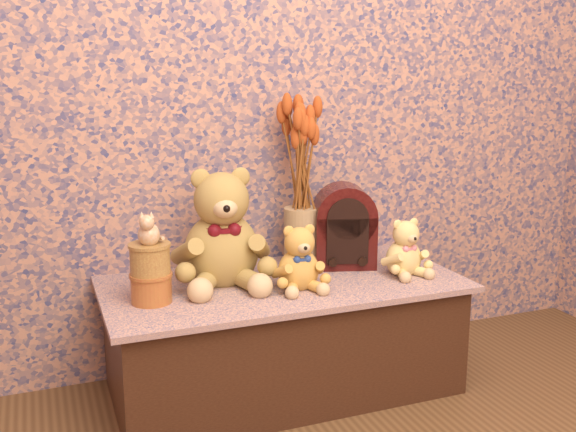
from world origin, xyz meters
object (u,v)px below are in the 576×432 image
teddy_small (404,244)px  biscuit_tin_lower (151,288)px  teddy_large (221,222)px  cat_figurine (149,227)px  ceramic_vase (302,237)px  cathedral_radio (344,225)px  teddy_medium (299,254)px

teddy_small → biscuit_tin_lower: 0.89m
teddy_small → biscuit_tin_lower: bearing=175.8°
teddy_large → cat_figurine: bearing=-148.8°
ceramic_vase → cat_figurine: size_ratio=1.99×
teddy_small → teddy_large: bearing=164.7°
cathedral_radio → cat_figurine: cathedral_radio is taller
teddy_large → teddy_medium: size_ratio=1.83×
teddy_medium → ceramic_vase: (0.11, 0.23, -0.01)m
ceramic_vase → biscuit_tin_lower: 0.62m
teddy_medium → cathedral_radio: (0.25, 0.18, 0.04)m
biscuit_tin_lower → teddy_small: bearing=-1.6°
teddy_small → biscuit_tin_lower: (-0.89, 0.02, -0.06)m
teddy_small → ceramic_vase: ceramic_vase is taller
biscuit_tin_lower → cat_figurine: (0.00, 0.00, 0.20)m
cat_figurine → teddy_medium: bearing=14.3°
teddy_medium → teddy_small: bearing=5.1°
biscuit_tin_lower → teddy_large: bearing=24.1°
cathedral_radio → cat_figurine: 0.76m
teddy_medium → cat_figurine: 0.50m
biscuit_tin_lower → cat_figurine: size_ratio=1.14×
teddy_medium → biscuit_tin_lower: teddy_medium is taller
teddy_large → cat_figurine: teddy_large is taller
teddy_medium → teddy_small: (0.41, 0.01, -0.01)m
cat_figurine → teddy_small: bearing=16.7°
teddy_large → teddy_small: teddy_large is taller
teddy_small → cathedral_radio: bearing=129.3°
teddy_small → ceramic_vase: 0.37m
teddy_large → biscuit_tin_lower: teddy_large is taller
ceramic_vase → cat_figurine: cat_figurine is taller
cathedral_radio → ceramic_vase: bearing=179.9°
teddy_small → biscuit_tin_lower: size_ratio=1.71×
teddy_large → ceramic_vase: size_ratio=1.93×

